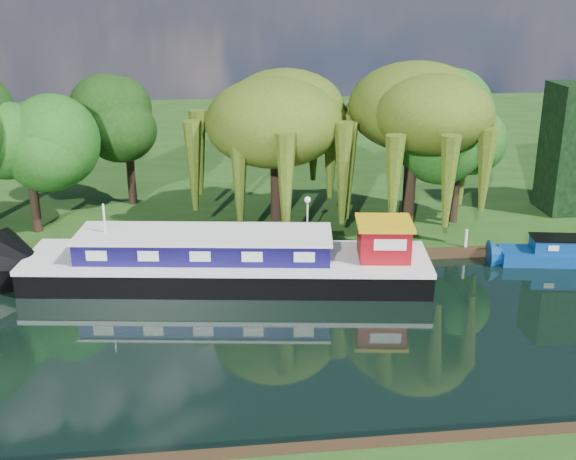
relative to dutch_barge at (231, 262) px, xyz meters
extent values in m
plane|color=black|center=(3.99, -6.23, -1.05)|extent=(120.00, 120.00, 0.00)
cube|color=#1A390F|center=(3.99, 27.77, -0.82)|extent=(120.00, 52.00, 0.45)
cube|color=black|center=(-0.17, 0.02, -0.55)|extent=(20.36, 7.10, 1.33)
cube|color=silver|center=(-0.17, 0.02, 0.23)|extent=(20.48, 7.21, 0.24)
cube|color=#110C45|center=(-1.27, 0.17, 0.88)|extent=(12.68, 4.84, 1.05)
cube|color=silver|center=(-1.27, 0.17, 1.48)|extent=(12.93, 5.09, 0.13)
cube|color=maroon|center=(7.51, -1.03, 1.19)|extent=(2.75, 2.75, 1.66)
cube|color=#C8980E|center=(7.51, -1.03, 2.11)|extent=(3.06, 3.06, 0.18)
cylinder|color=silver|center=(-6.10, 0.84, 1.69)|extent=(0.11, 0.11, 2.66)
cube|color=silver|center=(16.90, -0.16, 0.02)|extent=(0.54, 0.14, 0.29)
cylinder|color=black|center=(3.12, 7.71, 1.95)|extent=(0.66, 0.66, 5.09)
ellipsoid|color=#34490F|center=(3.12, 7.71, 5.62)|extent=(7.11, 7.11, 4.59)
cylinder|color=black|center=(10.62, 5.53, 2.00)|extent=(0.74, 0.74, 5.20)
ellipsoid|color=#34490F|center=(10.62, 5.53, 5.76)|extent=(7.10, 7.10, 4.59)
cylinder|color=black|center=(-10.91, 7.66, 2.26)|extent=(0.49, 0.49, 5.73)
ellipsoid|color=#174912|center=(-10.91, 7.66, 4.61)|extent=(4.69, 4.69, 4.69)
cylinder|color=black|center=(-5.84, 12.50, 2.33)|extent=(0.47, 0.47, 5.85)
ellipsoid|color=black|center=(-5.84, 12.50, 4.72)|extent=(4.68, 4.68, 4.68)
cylinder|color=black|center=(13.73, 6.47, 2.39)|extent=(0.59, 0.59, 5.99)
ellipsoid|color=#174912|center=(13.73, 6.47, 4.84)|extent=(4.79, 4.79, 4.79)
cylinder|color=silver|center=(4.49, 4.27, 0.50)|extent=(0.10, 0.10, 2.20)
sphere|color=white|center=(4.49, 4.27, 1.78)|extent=(0.36, 0.36, 0.36)
cylinder|color=silver|center=(-6.01, 2.17, -0.10)|extent=(0.16, 0.16, 1.00)
cylinder|color=silver|center=(-0.01, 2.17, -0.10)|extent=(0.16, 0.16, 1.00)
cylinder|color=silver|center=(6.99, 2.17, -0.10)|extent=(0.16, 0.16, 1.00)
cylinder|color=silver|center=(12.99, 2.17, -0.10)|extent=(0.16, 0.16, 1.00)
camera|label=1|loc=(-1.13, -33.47, 13.60)|focal=45.00mm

